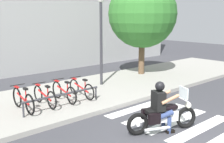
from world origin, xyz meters
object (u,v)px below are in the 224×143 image
(bicycle_1, at_px, (45,96))
(bike_rack, at_px, (63,96))
(bicycle_0, at_px, (23,100))
(bicycle_3, at_px, (81,88))
(street_lamp, at_px, (101,33))
(rider, at_px, (161,103))
(bicycle_2, at_px, (64,92))
(tree_near_rack, at_px, (142,14))
(motorcycle, at_px, (163,116))

(bicycle_1, relative_size, bike_rack, 0.56)
(bicycle_0, height_order, bicycle_1, bicycle_0)
(bicycle_1, bearing_deg, bicycle_3, 0.01)
(bicycle_1, xyz_separation_m, street_lamp, (3.33, 1.02, 1.94))
(rider, relative_size, bicycle_1, 0.89)
(bicycle_0, height_order, bicycle_3, bicycle_0)
(bicycle_0, distance_m, bike_rack, 1.26)
(bicycle_0, relative_size, bike_rack, 0.58)
(bicycle_2, relative_size, street_lamp, 0.41)
(bicycle_3, xyz_separation_m, tree_near_rack, (4.86, 1.42, 2.76))
(rider, distance_m, bicycle_0, 4.37)
(motorcycle, height_order, bike_rack, motorcycle)
(motorcycle, height_order, bicycle_1, motorcycle)
(motorcycle, xyz_separation_m, bicycle_3, (-0.06, 3.77, 0.03))
(rider, distance_m, bicycle_2, 3.82)
(motorcycle, distance_m, rider, 0.37)
(bicycle_0, xyz_separation_m, bicycle_3, (2.27, 0.00, -0.03))
(bicycle_2, bearing_deg, bicycle_0, -179.98)
(tree_near_rack, bearing_deg, bicycle_2, -165.79)
(motorcycle, relative_size, bicycle_1, 1.24)
(rider, height_order, tree_near_rack, tree_near_rack)
(motorcycle, bearing_deg, bicycle_3, 90.85)
(bicycle_0, xyz_separation_m, tree_near_rack, (7.13, 1.42, 2.73))
(rider, relative_size, bicycle_3, 0.90)
(bicycle_2, distance_m, street_lamp, 3.37)
(motorcycle, relative_size, bike_rack, 0.70)
(bicycle_1, xyz_separation_m, tree_near_rack, (6.38, 1.42, 2.75))
(bicycle_2, bearing_deg, bicycle_3, 0.05)
(bicycle_0, xyz_separation_m, street_lamp, (4.08, 1.02, 1.91))
(rider, relative_size, street_lamp, 0.36)
(bicycle_0, distance_m, bicycle_2, 1.51)
(tree_near_rack, bearing_deg, motorcycle, -132.80)
(bicycle_3, height_order, tree_near_rack, tree_near_rack)
(bicycle_3, bearing_deg, motorcycle, -89.15)
(bicycle_2, relative_size, bike_rack, 0.57)
(street_lamp, bearing_deg, rider, -111.04)
(bicycle_0, bearing_deg, bicycle_1, 0.08)
(bike_rack, bearing_deg, bicycle_2, 55.68)
(street_lamp, bearing_deg, tree_near_rack, 7.47)
(motorcycle, relative_size, bicycle_3, 1.25)
(rider, relative_size, bike_rack, 0.50)
(bicycle_2, bearing_deg, bicycle_1, 179.97)
(tree_near_rack, bearing_deg, rider, -133.41)
(bicycle_0, bearing_deg, motorcycle, -58.32)
(bicycle_1, xyz_separation_m, bicycle_3, (1.51, 0.00, -0.01))
(bike_rack, bearing_deg, street_lamp, 28.14)
(rider, bearing_deg, bicycle_1, 111.86)
(bicycle_3, bearing_deg, bike_rack, -153.94)
(bicycle_2, relative_size, bicycle_3, 1.02)
(motorcycle, bearing_deg, bicycle_2, 102.16)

